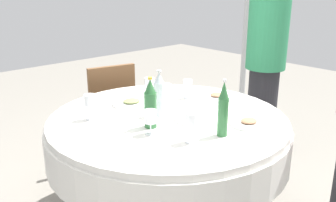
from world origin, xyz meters
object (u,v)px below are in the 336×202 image
(wine_glass_rear, at_px, (90,102))
(person_front, at_px, (265,64))
(dining_table, at_px, (168,138))
(plate_east, at_px, (217,97))
(bottle_clear_north, at_px, (159,95))
(plate_far, at_px, (132,103))
(bottle_green_right, at_px, (223,110))
(chair_left, at_px, (109,104))
(wine_glass_mid, at_px, (188,85))
(wine_glass_outer, at_px, (191,122))
(wine_glass_left, at_px, (150,117))
(plate_near, at_px, (192,119))
(plate_south, at_px, (249,123))
(bottle_green_front, at_px, (150,104))
(wine_glass_east, at_px, (150,84))

(wine_glass_rear, bearing_deg, person_front, -3.09)
(wine_glass_rear, distance_m, person_front, 1.68)
(dining_table, distance_m, plate_east, 0.53)
(bottle_clear_north, xyz_separation_m, plate_far, (-0.01, 0.28, -0.12))
(bottle_green_right, xyz_separation_m, chair_left, (0.21, 1.42, -0.37))
(wine_glass_mid, distance_m, wine_glass_outer, 0.75)
(wine_glass_left, bearing_deg, wine_glass_outer, -68.84)
(wine_glass_rear, bearing_deg, bottle_clear_north, -31.89)
(plate_east, bearing_deg, wine_glass_left, -166.97)
(wine_glass_left, xyz_separation_m, plate_near, (0.31, -0.01, -0.09))
(dining_table, distance_m, wine_glass_outer, 0.48)
(plate_far, distance_m, chair_left, 0.76)
(plate_south, distance_m, chair_left, 1.45)
(bottle_green_front, xyz_separation_m, wine_glass_rear, (-0.19, 0.33, -0.02))
(person_front, bearing_deg, bottle_green_front, -88.73)
(wine_glass_east, bearing_deg, person_front, -9.74)
(person_front, bearing_deg, wine_glass_rear, -101.05)
(wine_glass_east, distance_m, chair_left, 0.71)
(dining_table, relative_size, wine_glass_left, 10.71)
(wine_glass_left, distance_m, plate_south, 0.58)
(plate_far, bearing_deg, bottle_green_right, -86.34)
(wine_glass_outer, relative_size, plate_far, 0.63)
(plate_south, bearing_deg, dining_table, 120.77)
(wine_glass_rear, bearing_deg, wine_glass_left, -73.64)
(bottle_green_front, xyz_separation_m, bottle_green_right, (0.21, -0.35, 0.01))
(plate_near, bearing_deg, chair_left, 81.63)
(plate_south, relative_size, person_front, 0.14)
(wine_glass_east, xyz_separation_m, plate_far, (-0.20, -0.05, -0.09))
(bottle_green_right, xyz_separation_m, wine_glass_left, (-0.27, 0.27, -0.05))
(wine_glass_outer, bearing_deg, plate_far, 78.57)
(bottle_green_front, height_order, wine_glass_outer, bottle_green_front)
(bottle_clear_north, distance_m, plate_near, 0.25)
(plate_near, bearing_deg, wine_glass_outer, -137.28)
(bottle_green_right, distance_m, plate_south, 0.27)
(bottle_clear_north, xyz_separation_m, person_front, (1.33, 0.13, -0.03))
(bottle_green_right, bearing_deg, plate_near, 81.32)
(bottle_clear_north, height_order, wine_glass_mid, bottle_clear_north)
(bottle_green_front, relative_size, wine_glass_rear, 1.88)
(bottle_clear_north, bearing_deg, dining_table, -66.12)
(chair_left, bearing_deg, wine_glass_mid, -68.74)
(wine_glass_mid, bearing_deg, bottle_green_right, -119.38)
(dining_table, distance_m, wine_glass_rear, 0.53)
(plate_east, bearing_deg, wine_glass_mid, 136.28)
(dining_table, xyz_separation_m, bottle_green_front, (-0.19, -0.06, 0.28))
(wine_glass_rear, distance_m, plate_south, 0.94)
(dining_table, height_order, bottle_green_front, bottle_green_front)
(bottle_green_front, height_order, wine_glass_mid, bottle_green_front)
(wine_glass_east, height_order, plate_far, wine_glass_east)
(wine_glass_rear, height_order, wine_glass_outer, wine_glass_outer)
(bottle_green_right, bearing_deg, wine_glass_mid, 60.62)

